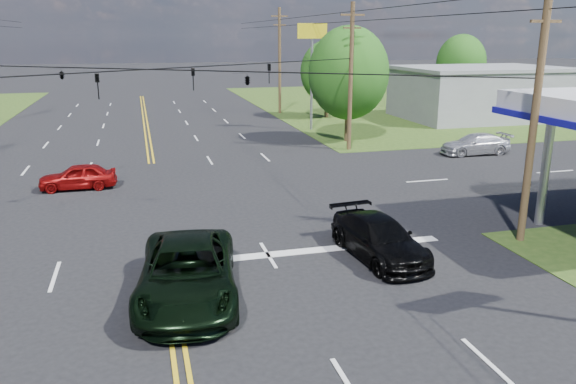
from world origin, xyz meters
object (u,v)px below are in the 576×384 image
object	(u,v)px
pole_se	(535,110)
pole_ne	(351,76)
tree_right_b	(327,72)
retail_ne	(479,94)
tree_right_a	(349,73)
pole_right_far	(280,60)
tree_far_r	(461,63)
pickup_dkgreen	(188,272)
suv_black	(379,238)

from	to	relation	value
pole_se	pole_ne	bearing A→B (deg)	90.00
pole_ne	tree_right_b	size ratio (longest dim) A/B	1.34
retail_ne	tree_right_a	bearing A→B (deg)	-153.43
pole_right_far	tree_right_b	xyz separation A→B (m)	(3.50, -4.00, -0.95)
tree_right_a	tree_far_r	world-z (taller)	tree_right_a
pole_se	tree_far_r	world-z (taller)	pole_se
pickup_dkgreen	suv_black	xyz separation A→B (m)	(6.68, 1.54, -0.14)
retail_ne	tree_far_r	world-z (taller)	tree_far_r
tree_far_r	pole_right_far	bearing A→B (deg)	-174.56
pole_right_far	tree_right_a	world-z (taller)	pole_right_far
tree_right_a	suv_black	size ratio (longest dim) A/B	1.70
pole_se	suv_black	size ratio (longest dim) A/B	1.98
pickup_dkgreen	retail_ne	bearing A→B (deg)	53.37
pole_ne	suv_black	distance (m)	19.51
tree_right_a	pickup_dkgreen	world-z (taller)	tree_right_a
pickup_dkgreen	pole_ne	bearing A→B (deg)	64.82
tree_right_a	tree_far_r	xyz separation A→B (m)	(20.00, 18.00, -0.33)
pole_ne	tree_far_r	size ratio (longest dim) A/B	1.25
suv_black	tree_far_r	bearing A→B (deg)	50.07
pole_se	tree_far_r	xyz separation A→B (m)	(21.00, 39.00, -0.37)
pole_ne	tree_right_b	xyz separation A→B (m)	(3.50, 15.00, -0.70)
retail_ne	tree_right_a	xyz separation A→B (m)	(-16.00, -8.00, 2.67)
pole_se	tree_far_r	size ratio (longest dim) A/B	1.25
tree_far_r	suv_black	size ratio (longest dim) A/B	1.59
pole_ne	pickup_dkgreen	world-z (taller)	pole_ne
pole_ne	pole_right_far	distance (m)	19.00
tree_far_r	pickup_dkgreen	size ratio (longest dim) A/B	1.27
pole_se	pole_ne	xyz separation A→B (m)	(0.00, 18.00, 0.00)
tree_far_r	pickup_dkgreen	world-z (taller)	tree_far_r
pickup_dkgreen	tree_right_a	bearing A→B (deg)	66.48
pole_se	pole_right_far	size ratio (longest dim) A/B	0.95
retail_ne	tree_far_r	size ratio (longest dim) A/B	1.83
pole_se	pickup_dkgreen	bearing A→B (deg)	-172.35
pickup_dkgreen	tree_far_r	bearing A→B (deg)	57.77
pole_right_far	tree_right_a	xyz separation A→B (m)	(1.00, -16.00, -0.30)
retail_ne	suv_black	world-z (taller)	retail_ne
tree_right_a	pickup_dkgreen	distance (m)	26.70
tree_right_b	pole_se	bearing A→B (deg)	-96.05
retail_ne	pickup_dkgreen	size ratio (longest dim) A/B	2.33
pole_ne	pickup_dkgreen	xyz separation A→B (m)	(-12.50, -19.68, -4.08)
tree_right_a	pickup_dkgreen	size ratio (longest dim) A/B	1.36
pole_se	tree_right_b	distance (m)	33.19
pole_se	tree_right_a	distance (m)	21.02
pole_ne	tree_right_a	xyz separation A→B (m)	(1.00, 3.00, -0.05)
suv_black	pole_se	bearing A→B (deg)	-4.15
retail_ne	pole_right_far	bearing A→B (deg)	154.80
tree_right_b	suv_black	bearing A→B (deg)	-105.71
pole_right_far	tree_far_r	size ratio (longest dim) A/B	1.31
pole_right_far	pickup_dkgreen	distance (m)	40.88
tree_right_b	suv_black	xyz separation A→B (m)	(-9.32, -33.14, -3.52)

